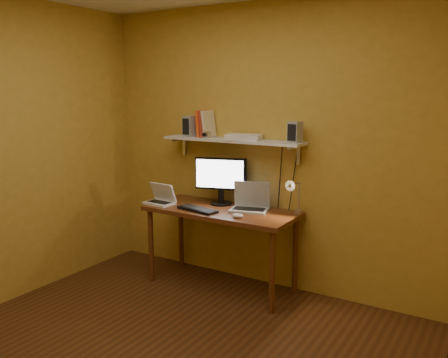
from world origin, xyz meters
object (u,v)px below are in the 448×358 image
Objects in this scene: keyboard at (197,209)px; speaker_left at (190,126)px; monitor at (221,178)px; mouse at (238,216)px; desk at (221,218)px; laptop at (251,203)px; desk_lamp at (294,192)px; shelf_camera at (205,135)px; router at (244,137)px; netbook at (161,198)px; wall_shelf at (232,141)px; speaker_right at (295,132)px.

keyboard is 0.85m from speaker_left.
monitor is 0.56m from mouse.
speaker_left reaches higher than desk.
laptop reaches higher than desk.
shelf_camera reaches higher than desk_lamp.
monitor is 1.20× the size of keyboard.
laptop is 0.48m from keyboard.
laptop is at bearing -25.36° from monitor.
speaker_left reaches higher than router.
netbook is 0.99m from router.
keyboard is 0.43m from mouse.
mouse is at bearing -140.70° from desk_lamp.
speaker_left is at bearing 179.08° from router.
keyboard is 1.29× the size of router.
mouse is (0.28, -0.38, -0.59)m from wall_shelf.
speaker_left is at bearing 159.70° from laptop.
monitor is 0.61m from netbook.
router is (-0.15, 0.36, 0.63)m from mouse.
monitor is 0.44m from shelf_camera.
mouse is at bearing -122.59° from speaker_right.
laptop is 0.96× the size of keyboard.
shelf_camera is at bearing 162.02° from laptop.
desk_lamp is at bearing -51.84° from speaker_right.
keyboard is 3.76× the size of shelf_camera.
desk is at bearing 141.60° from mouse.
desk_lamp is (0.66, 0.13, 0.29)m from desk.
wall_shelf reaches higher than desk_lamp.
speaker_right is (1.09, 0.01, -0.01)m from speaker_left.
monitor is 2.65× the size of speaker_right.
speaker_right reaches higher than netbook.
keyboard is (-0.15, -0.16, 0.10)m from desk.
wall_shelf is 0.48m from speaker_left.
desk_lamp is at bearing 9.25° from speaker_left.
monitor is at bearing -159.59° from wall_shelf.
wall_shelf is at bearing 121.45° from mouse.
monitor is (-0.10, -0.04, -0.36)m from wall_shelf.
desk_lamp reaches higher than netbook.
speaker_right reaches higher than laptop.
desk is at bearing -153.17° from speaker_right.
desk_lamp is (0.38, 0.31, 0.19)m from mouse.
speaker_left reaches higher than wall_shelf.
monitor is 2.43× the size of speaker_left.
laptop reaches higher than keyboard.
router is at bearing 52.47° from desk.
router reaches higher than mouse.
wall_shelf is at bearing 11.16° from shelf_camera.
speaker_left is at bearing 158.11° from monitor.
router reaches higher than netbook.
monitor is 0.76m from desk_lamp.
keyboard is 2.02× the size of speaker_left.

